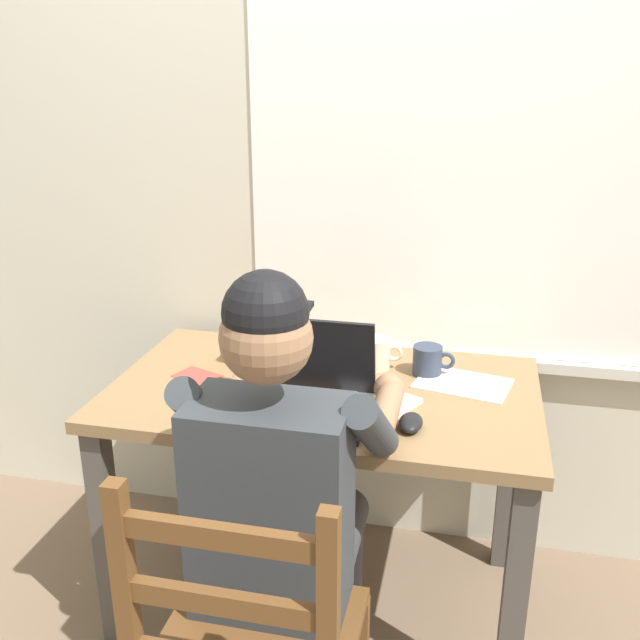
% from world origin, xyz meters
% --- Properties ---
extents(ground_plane, '(8.00, 8.00, 0.00)m').
position_xyz_m(ground_plane, '(0.00, 0.00, 0.00)').
color(ground_plane, brown).
extents(back_wall, '(6.00, 0.08, 2.60)m').
position_xyz_m(back_wall, '(0.01, 0.43, 1.30)').
color(back_wall, beige).
rests_on(back_wall, ground).
extents(desk, '(1.20, 0.71, 0.74)m').
position_xyz_m(desk, '(0.00, 0.00, 0.63)').
color(desk, olive).
rests_on(desk, ground).
extents(seated_person, '(0.50, 0.60, 1.23)m').
position_xyz_m(seated_person, '(0.00, -0.43, 0.67)').
color(seated_person, '#33383D').
rests_on(seated_person, ground).
extents(laptop, '(0.33, 0.28, 0.23)m').
position_xyz_m(laptop, '(-0.01, -0.14, 0.79)').
color(laptop, black).
rests_on(laptop, desk).
extents(computer_mouse, '(0.06, 0.10, 0.03)m').
position_xyz_m(computer_mouse, '(0.27, -0.19, 0.75)').
color(computer_mouse, black).
rests_on(computer_mouse, desk).
extents(coffee_mug_white, '(0.12, 0.08, 0.09)m').
position_xyz_m(coffee_mug_white, '(0.13, 0.17, 0.78)').
color(coffee_mug_white, beige).
rests_on(coffee_mug_white, desk).
extents(coffee_mug_dark, '(0.12, 0.09, 0.09)m').
position_xyz_m(coffee_mug_dark, '(0.28, 0.15, 0.78)').
color(coffee_mug_dark, '#2D384C').
rests_on(coffee_mug_dark, desk).
extents(book_stack_main, '(0.19, 0.15, 0.10)m').
position_xyz_m(book_stack_main, '(-0.23, 0.15, 0.79)').
color(book_stack_main, white).
rests_on(book_stack_main, desk).
extents(paper_pile_near_laptop, '(0.26, 0.25, 0.01)m').
position_xyz_m(paper_pile_near_laptop, '(0.16, -0.07, 0.74)').
color(paper_pile_near_laptop, white).
rests_on(paper_pile_near_laptop, desk).
extents(paper_pile_back_corner, '(0.29, 0.23, 0.01)m').
position_xyz_m(paper_pile_back_corner, '(0.39, 0.10, 0.74)').
color(paper_pile_back_corner, silver).
rests_on(paper_pile_back_corner, desk).
extents(landscape_photo_print, '(0.15, 0.13, 0.00)m').
position_xyz_m(landscape_photo_print, '(-0.38, -0.01, 0.74)').
color(landscape_photo_print, '#C63D33').
rests_on(landscape_photo_print, desk).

